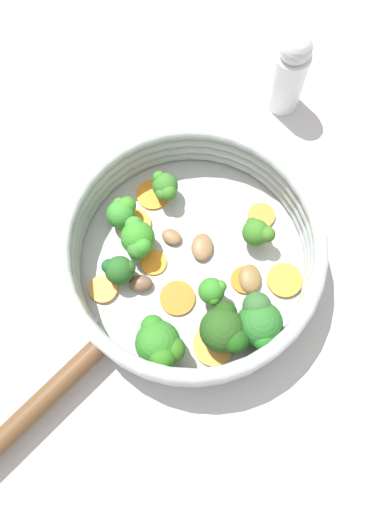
{
  "coord_description": "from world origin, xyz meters",
  "views": [
    {
      "loc": [
        0.04,
        0.17,
        0.55
      ],
      "look_at": [
        0.0,
        0.0,
        0.03
      ],
      "focal_mm": 35.0,
      "sensor_mm": 36.0,
      "label": 1
    }
  ],
  "objects_px": {
    "skillet": "(192,262)",
    "broccoli_floret_6": "(212,292)",
    "carrot_slice_3": "(135,224)",
    "broccoli_floret_2": "(226,331)",
    "carrot_slice_7": "(177,298)",
    "broccoli_floret_8": "(165,188)",
    "mushroom_piece_2": "(141,283)",
    "carrot_slice_0": "(261,216)",
    "broccoli_floret_3": "(122,212)",
    "broccoli_floret_1": "(138,239)",
    "salt_shaker": "(289,72)",
    "carrot_slice_1": "(213,345)",
    "mushroom_piece_3": "(202,247)",
    "mushroom_piece_1": "(250,279)",
    "broccoli_floret_0": "(160,344)",
    "broccoli_floret_7": "(258,232)",
    "carrot_slice_4": "(245,280)",
    "mushroom_piece_0": "(172,237)",
    "broccoli_floret_5": "(119,269)",
    "carrot_slice_8": "(284,280)",
    "carrot_slice_2": "(154,262)",
    "carrot_slice_5": "(153,195)",
    "carrot_slice_6": "(103,289)",
    "broccoli_floret_4": "(259,322)"
  },
  "relations": [
    {
      "from": "mushroom_piece_2",
      "to": "carrot_slice_5",
      "type": "bearing_deg",
      "value": -108.54
    },
    {
      "from": "mushroom_piece_2",
      "to": "carrot_slice_0",
      "type": "bearing_deg",
      "value": -162.29
    },
    {
      "from": "carrot_slice_4",
      "to": "carrot_slice_2",
      "type": "bearing_deg",
      "value": -24.85
    },
    {
      "from": "carrot_slice_2",
      "to": "broccoli_floret_7",
      "type": "height_order",
      "value": "broccoli_floret_7"
    },
    {
      "from": "carrot_slice_7",
      "to": "carrot_slice_8",
      "type": "relative_size",
      "value": 1.0
    },
    {
      "from": "skillet",
      "to": "broccoli_floret_1",
      "type": "relative_size",
      "value": 5.42
    },
    {
      "from": "carrot_slice_7",
      "to": "mushroom_piece_3",
      "type": "xyz_separation_m",
      "value": [
        -0.04,
        -0.05,
        0.0
      ]
    },
    {
      "from": "mushroom_piece_3",
      "to": "carrot_slice_7",
      "type": "bearing_deg",
      "value": 51.36
    },
    {
      "from": "carrot_slice_7",
      "to": "carrot_slice_4",
      "type": "bearing_deg",
      "value": -177.94
    },
    {
      "from": "skillet",
      "to": "mushroom_piece_1",
      "type": "relative_size",
      "value": 8.05
    },
    {
      "from": "carrot_slice_1",
      "to": "broccoli_floret_8",
      "type": "height_order",
      "value": "broccoli_floret_8"
    },
    {
      "from": "skillet",
      "to": "carrot_slice_3",
      "type": "height_order",
      "value": "carrot_slice_3"
    },
    {
      "from": "carrot_slice_1",
      "to": "salt_shaker",
      "type": "xyz_separation_m",
      "value": [
        -0.16,
        -0.29,
        0.04
      ]
    },
    {
      "from": "carrot_slice_0",
      "to": "skillet",
      "type": "bearing_deg",
      "value": 20.24
    },
    {
      "from": "carrot_slice_1",
      "to": "mushroom_piece_2",
      "type": "relative_size",
      "value": 1.74
    },
    {
      "from": "skillet",
      "to": "carrot_slice_4",
      "type": "distance_m",
      "value": 0.06
    },
    {
      "from": "skillet",
      "to": "salt_shaker",
      "type": "height_order",
      "value": "salt_shaker"
    },
    {
      "from": "carrot_slice_2",
      "to": "carrot_slice_8",
      "type": "distance_m",
      "value": 0.15
    },
    {
      "from": "broccoli_floret_4",
      "to": "broccoli_floret_8",
      "type": "distance_m",
      "value": 0.18
    },
    {
      "from": "skillet",
      "to": "broccoli_floret_6",
      "type": "distance_m",
      "value": 0.06
    },
    {
      "from": "carrot_slice_1",
      "to": "broccoli_floret_7",
      "type": "bearing_deg",
      "value": -126.0
    },
    {
      "from": "broccoli_floret_0",
      "to": "mushroom_piece_1",
      "type": "distance_m",
      "value": 0.13
    },
    {
      "from": "carrot_slice_5",
      "to": "carrot_slice_6",
      "type": "relative_size",
      "value": 1.21
    },
    {
      "from": "broccoli_floret_1",
      "to": "salt_shaker",
      "type": "distance_m",
      "value": 0.27
    },
    {
      "from": "broccoli_floret_1",
      "to": "mushroom_piece_3",
      "type": "height_order",
      "value": "broccoli_floret_1"
    },
    {
      "from": "broccoli_floret_6",
      "to": "carrot_slice_0",
      "type": "bearing_deg",
      "value": -134.74
    },
    {
      "from": "broccoli_floret_0",
      "to": "broccoli_floret_5",
      "type": "relative_size",
      "value": 1.53
    },
    {
      "from": "broccoli_floret_0",
      "to": "broccoli_floret_7",
      "type": "distance_m",
      "value": 0.16
    },
    {
      "from": "carrot_slice_7",
      "to": "broccoli_floret_8",
      "type": "relative_size",
      "value": 1.03
    },
    {
      "from": "skillet",
      "to": "mushroom_piece_2",
      "type": "relative_size",
      "value": 10.41
    },
    {
      "from": "carrot_slice_5",
      "to": "mushroom_piece_3",
      "type": "xyz_separation_m",
      "value": [
        -0.04,
        0.08,
        0.0
      ]
    },
    {
      "from": "broccoli_floret_0",
      "to": "carrot_slice_8",
      "type": "bearing_deg",
      "value": -164.41
    },
    {
      "from": "broccoli_floret_7",
      "to": "broccoli_floret_8",
      "type": "relative_size",
      "value": 1.04
    },
    {
      "from": "broccoli_floret_5",
      "to": "broccoli_floret_6",
      "type": "relative_size",
      "value": 0.9
    },
    {
      "from": "mushroom_piece_0",
      "to": "mushroom_piece_3",
      "type": "xyz_separation_m",
      "value": [
        -0.03,
        0.02,
        0.0
      ]
    },
    {
      "from": "broccoli_floret_5",
      "to": "mushroom_piece_0",
      "type": "relative_size",
      "value": 1.6
    },
    {
      "from": "carrot_slice_3",
      "to": "broccoli_floret_0",
      "type": "distance_m",
      "value": 0.15
    },
    {
      "from": "carrot_slice_3",
      "to": "broccoli_floret_2",
      "type": "distance_m",
      "value": 0.16
    },
    {
      "from": "carrot_slice_0",
      "to": "broccoli_floret_3",
      "type": "distance_m",
      "value": 0.16
    },
    {
      "from": "carrot_slice_1",
      "to": "mushroom_piece_3",
      "type": "bearing_deg",
      "value": -97.9
    },
    {
      "from": "carrot_slice_1",
      "to": "broccoli_floret_8",
      "type": "bearing_deg",
      "value": -86.65
    },
    {
      "from": "broccoli_floret_5",
      "to": "mushroom_piece_3",
      "type": "distance_m",
      "value": 0.1
    },
    {
      "from": "carrot_slice_3",
      "to": "broccoli_floret_5",
      "type": "height_order",
      "value": "broccoli_floret_5"
    },
    {
      "from": "carrot_slice_6",
      "to": "mushroom_piece_2",
      "type": "distance_m",
      "value": 0.04
    },
    {
      "from": "carrot_slice_7",
      "to": "broccoli_floret_1",
      "type": "bearing_deg",
      "value": -67.83
    },
    {
      "from": "mushroom_piece_0",
      "to": "salt_shaker",
      "type": "distance_m",
      "value": 0.24
    },
    {
      "from": "skillet",
      "to": "broccoli_floret_6",
      "type": "relative_size",
      "value": 6.26
    },
    {
      "from": "carrot_slice_1",
      "to": "mushroom_piece_0",
      "type": "bearing_deg",
      "value": -83.1
    },
    {
      "from": "broccoli_floret_1",
      "to": "broccoli_floret_6",
      "type": "distance_m",
      "value": 0.1
    },
    {
      "from": "carrot_slice_4",
      "to": "broccoli_floret_8",
      "type": "distance_m",
      "value": 0.14
    }
  ]
}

